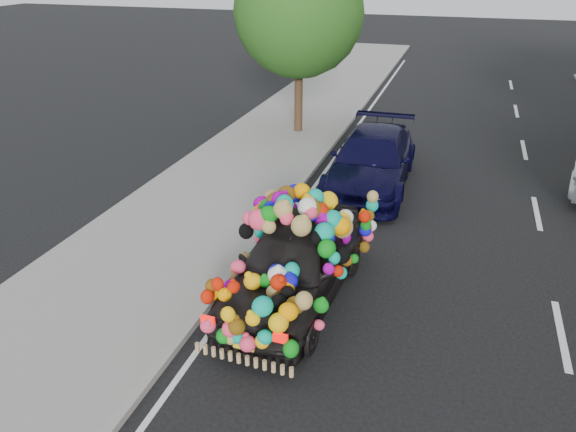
% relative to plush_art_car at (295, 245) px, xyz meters
% --- Properties ---
extents(ground, '(100.00, 100.00, 0.00)m').
position_rel_plush_art_car_xyz_m(ground, '(0.96, 0.26, -1.08)').
color(ground, black).
rests_on(ground, ground).
extents(sidewalk, '(4.00, 60.00, 0.12)m').
position_rel_plush_art_car_xyz_m(sidewalk, '(-3.34, 0.26, -1.02)').
color(sidewalk, gray).
rests_on(sidewalk, ground).
extents(kerb, '(0.15, 60.00, 0.13)m').
position_rel_plush_art_car_xyz_m(kerb, '(-1.39, 0.26, -1.01)').
color(kerb, gray).
rests_on(kerb, ground).
extents(lane_markings, '(6.00, 50.00, 0.01)m').
position_rel_plush_art_car_xyz_m(lane_markings, '(4.56, 0.26, -1.07)').
color(lane_markings, silver).
rests_on(lane_markings, ground).
extents(tree_near_sidewalk, '(4.20, 4.20, 6.13)m').
position_rel_plush_art_car_xyz_m(tree_near_sidewalk, '(-2.84, 9.76, 2.94)').
color(tree_near_sidewalk, '#332114').
rests_on(tree_near_sidewalk, ground).
extents(plush_art_car, '(2.36, 4.61, 2.11)m').
position_rel_plush_art_car_xyz_m(plush_art_car, '(0.00, 0.00, 0.00)').
color(plush_art_car, black).
rests_on(plush_art_car, ground).
extents(navy_sedan, '(2.11, 5.04, 1.45)m').
position_rel_plush_art_car_xyz_m(navy_sedan, '(0.38, 5.78, -0.35)').
color(navy_sedan, black).
rests_on(navy_sedan, ground).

